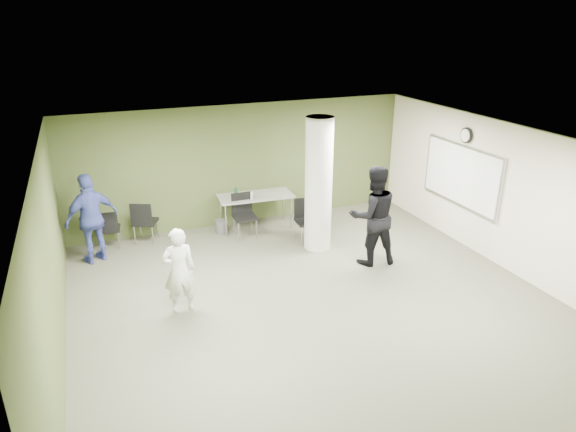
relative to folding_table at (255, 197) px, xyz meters
name	(u,v)px	position (x,y,z in m)	size (l,w,h in m)	color
floor	(313,301)	(-0.12, -3.50, -0.75)	(8.00, 8.00, 0.00)	#4C4C3C
ceiling	(317,144)	(-0.12, -3.50, 2.05)	(8.00, 8.00, 0.00)	white
wall_back	(243,165)	(-0.12, 0.50, 0.65)	(8.00, 0.02, 2.80)	#4A5427
wall_left	(50,270)	(-4.12, -3.50, 0.65)	(0.02, 8.00, 2.80)	#4A5427
wall_right_cream	(505,197)	(3.88, -3.50, 0.65)	(0.02, 8.00, 2.80)	beige
column	(319,185)	(0.88, -1.50, 0.65)	(0.56, 0.56, 2.80)	silver
whiteboard	(461,175)	(3.81, -2.30, 0.75)	(0.05, 2.30, 1.30)	silver
wall_clock	(466,135)	(3.81, -2.30, 1.60)	(0.06, 0.32, 0.32)	black
folding_table	(255,197)	(0.00, 0.00, 0.00)	(1.74, 0.85, 1.05)	gray
wastebasket	(221,227)	(-0.82, -0.01, -0.60)	(0.27, 0.27, 0.31)	#4C4C4C
chair_back_left	(109,227)	(-3.21, 0.07, -0.26)	(0.48, 0.48, 0.86)	black
chair_back_right	(144,219)	(-2.49, 0.07, -0.20)	(0.63, 0.63, 0.95)	black
chair_table_left	(244,212)	(-0.38, -0.33, -0.18)	(0.50, 0.50, 0.98)	black
chair_table_right	(306,216)	(0.82, -1.03, -0.21)	(0.50, 0.50, 0.93)	black
woman_white	(179,271)	(-2.29, -2.93, 0.00)	(0.55, 0.36, 1.50)	white
man_black	(373,216)	(1.58, -2.54, 0.25)	(0.98, 0.76, 2.01)	black
man_blue	(92,218)	(-3.52, -0.42, 0.16)	(1.07, 0.45, 1.83)	#434FA7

